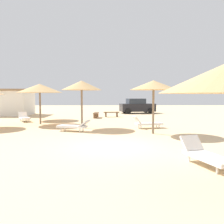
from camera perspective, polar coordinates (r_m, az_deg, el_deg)
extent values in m
plane|color=#DBBA8C|center=(9.62, 0.36, -8.42)|extent=(80.00, 80.00, 0.00)
cylinder|color=#75604C|center=(21.07, -17.07, 1.65)|extent=(0.12, 0.12, 2.52)
cone|color=tan|center=(21.06, -17.15, 5.55)|extent=(3.00, 3.00, 0.54)
cylinder|color=#75604C|center=(12.85, 10.01, 0.25)|extent=(0.12, 0.12, 2.48)
cone|color=tan|center=(12.83, 10.08, 6.47)|extent=(2.57, 2.57, 0.51)
cylinder|color=#75604C|center=(15.01, -7.36, 0.90)|extent=(0.12, 0.12, 2.52)
cone|color=tan|center=(15.00, -7.41, 6.47)|extent=(2.55, 2.55, 0.59)
cylinder|color=#75604C|center=(17.74, -17.11, 1.00)|extent=(0.12, 0.12, 2.38)
cone|color=tan|center=(17.73, -17.20, 5.55)|extent=(3.20, 3.20, 0.64)
cube|color=white|center=(19.96, -20.54, -1.38)|extent=(1.38, 1.80, 0.12)
cube|color=white|center=(20.73, -20.93, -0.54)|extent=(0.79, 0.72, 0.41)
cylinder|color=silver|center=(20.53, -21.41, -1.73)|extent=(0.06, 0.06, 0.22)
cylinder|color=silver|center=(20.60, -20.20, -1.68)|extent=(0.06, 0.06, 0.22)
cylinder|color=silver|center=(19.35, -20.87, -2.06)|extent=(0.06, 0.06, 0.22)
cylinder|color=silver|center=(19.43, -19.59, -2.00)|extent=(0.06, 0.06, 0.22)
cube|color=white|center=(15.13, 8.98, -2.83)|extent=(1.78, 0.91, 0.12)
cube|color=white|center=(14.85, 6.08, -1.86)|extent=(0.51, 0.70, 0.48)
cylinder|color=silver|center=(14.75, 7.06, -3.65)|extent=(0.06, 0.06, 0.22)
cylinder|color=silver|center=(15.17, 6.55, -3.43)|extent=(0.06, 0.06, 0.22)
cylinder|color=silver|center=(15.16, 11.39, -3.49)|extent=(0.06, 0.06, 0.22)
cylinder|color=silver|center=(15.56, 10.78, -3.29)|extent=(0.06, 0.06, 0.22)
cube|color=white|center=(7.47, 22.45, -10.18)|extent=(1.09, 1.81, 0.12)
cube|color=white|center=(8.03, 18.83, -7.16)|extent=(0.73, 0.58, 0.47)
cylinder|color=silver|center=(7.84, 18.31, -10.68)|extent=(0.06, 0.06, 0.22)
cylinder|color=silver|center=(8.10, 20.89, -10.28)|extent=(0.06, 0.06, 0.22)
cylinder|color=silver|center=(6.94, 24.21, -12.78)|extent=(0.06, 0.06, 0.22)
cube|color=white|center=(13.84, -9.71, -3.47)|extent=(1.81, 1.14, 0.12)
cube|color=white|center=(13.47, -6.68, -2.72)|extent=(0.67, 0.76, 0.38)
cylinder|color=silver|center=(13.80, -7.06, -4.18)|extent=(0.06, 0.06, 0.22)
cylinder|color=silver|center=(13.41, -7.84, -4.43)|extent=(0.06, 0.06, 0.22)
cylinder|color=silver|center=(14.33, -11.45, -3.92)|extent=(0.06, 0.06, 0.22)
cylinder|color=silver|center=(13.95, -12.32, -4.15)|extent=(0.06, 0.06, 0.22)
cube|color=brown|center=(21.82, -3.93, -0.24)|extent=(0.48, 1.52, 0.08)
cube|color=brown|center=(21.29, -4.07, -1.01)|extent=(0.37, 0.14, 0.41)
cube|color=brown|center=(22.39, -3.78, -0.76)|extent=(0.37, 0.14, 0.41)
cube|color=brown|center=(22.74, -0.14, -0.06)|extent=(1.54, 0.60, 0.08)
cube|color=brown|center=(22.68, -1.52, -0.69)|extent=(0.17, 0.37, 0.41)
cube|color=brown|center=(22.85, 1.22, -0.66)|extent=(0.17, 0.37, 0.41)
cube|color=black|center=(27.61, 6.21, 1.10)|extent=(4.24, 2.39, 0.90)
cube|color=#262D38|center=(27.52, 5.82, 2.65)|extent=(2.25, 1.90, 0.60)
cylinder|color=black|center=(28.90, 8.22, 0.51)|extent=(0.67, 0.33, 0.64)
cylinder|color=black|center=(27.25, 9.47, 0.29)|extent=(0.67, 0.33, 0.64)
cylinder|color=black|center=(28.10, 3.03, 0.45)|extent=(0.67, 0.33, 0.64)
cylinder|color=black|center=(26.41, 3.99, 0.22)|extent=(0.67, 0.33, 0.64)
cube|color=white|center=(27.21, -23.60, 2.00)|extent=(4.20, 3.73, 2.54)
cube|color=#8C6B4C|center=(27.21, -23.68, 4.89)|extent=(4.60, 4.13, 0.20)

